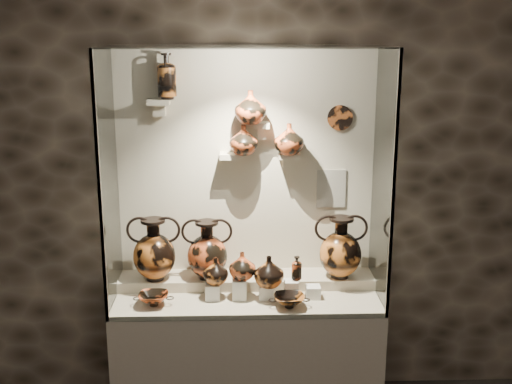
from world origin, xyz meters
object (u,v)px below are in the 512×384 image
(jug_a, at_px, (216,271))
(lekythos_small, at_px, (297,267))
(amphora_right, at_px, (341,247))
(lekythos_tall, at_px, (167,73))
(amphora_mid, at_px, (207,250))
(ovoid_vase_a, at_px, (243,140))
(ovoid_vase_c, at_px, (289,139))
(kylix_right, at_px, (289,300))
(kylix_left, at_px, (154,298))
(amphora_left, at_px, (154,249))
(ovoid_vase_b, at_px, (250,107))
(jug_b, at_px, (242,265))
(jug_c, at_px, (269,271))

(jug_a, distance_m, lekythos_small, 0.51)
(amphora_right, distance_m, lekythos_tall, 1.58)
(amphora_mid, xyz_separation_m, amphora_right, (0.87, -0.01, 0.01))
(jug_a, bearing_deg, ovoid_vase_a, 35.68)
(amphora_right, bearing_deg, lekythos_small, -167.02)
(amphora_mid, xyz_separation_m, ovoid_vase_c, (0.53, 0.06, 0.72))
(jug_a, relative_size, ovoid_vase_c, 0.85)
(kylix_right, xyz_separation_m, ovoid_vase_a, (-0.27, 0.39, 0.93))
(kylix_left, xyz_separation_m, ovoid_vase_c, (0.86, 0.33, 0.94))
(amphora_right, bearing_deg, kylix_right, -154.58)
(lekythos_tall, bearing_deg, amphora_left, -134.48)
(amphora_right, distance_m, lekythos_small, 0.35)
(jug_a, height_order, kylix_right, jug_a)
(ovoid_vase_b, relative_size, ovoid_vase_c, 1.06)
(kylix_left, xyz_separation_m, lekythos_tall, (0.09, 0.36, 1.35))
(jug_b, distance_m, lekythos_small, 0.34)
(jug_c, xyz_separation_m, ovoid_vase_c, (0.14, 0.26, 0.80))
(jug_a, xyz_separation_m, lekythos_small, (0.51, -0.01, 0.03))
(kylix_left, height_order, lekythos_tall, lekythos_tall)
(amphora_mid, height_order, lekythos_tall, lekythos_tall)
(jug_c, xyz_separation_m, kylix_right, (0.12, -0.12, -0.14))
(kylix_left, bearing_deg, amphora_mid, 26.83)
(lekythos_small, bearing_deg, amphora_mid, 148.87)
(amphora_left, bearing_deg, lekythos_tall, 26.19)
(jug_c, bearing_deg, lekythos_small, 24.09)
(amphora_right, bearing_deg, ovoid_vase_c, 152.77)
(amphora_mid, bearing_deg, lekythos_small, 7.58)
(jug_c, bearing_deg, lekythos_tall, 171.34)
(amphora_mid, relative_size, lekythos_small, 2.23)
(jug_a, relative_size, ovoid_vase_b, 0.80)
(amphora_left, distance_m, ovoid_vase_b, 1.11)
(lekythos_small, height_order, lekythos_tall, lekythos_tall)
(jug_a, xyz_separation_m, jug_b, (0.17, 0.00, 0.04))
(lekythos_small, distance_m, ovoid_vase_b, 1.05)
(ovoid_vase_a, bearing_deg, ovoid_vase_b, 1.54)
(jug_a, xyz_separation_m, lekythos_tall, (-0.29, 0.26, 1.22))
(amphora_right, bearing_deg, amphora_left, 164.58)
(jug_b, distance_m, ovoid_vase_c, 0.86)
(lekythos_small, bearing_deg, kylix_left, 171.55)
(amphora_mid, distance_m, jug_a, 0.20)
(amphora_left, bearing_deg, kylix_left, -102.25)
(ovoid_vase_a, bearing_deg, amphora_left, -159.69)
(lekythos_small, xyz_separation_m, ovoid_vase_b, (-0.28, 0.23, 0.98))
(amphora_left, distance_m, jug_c, 0.77)
(lekythos_tall, relative_size, ovoid_vase_b, 1.55)
(amphora_left, xyz_separation_m, amphora_mid, (0.34, 0.01, -0.01))
(jug_b, bearing_deg, ovoid_vase_c, 57.95)
(kylix_right, bearing_deg, amphora_left, 137.88)
(amphora_right, relative_size, kylix_right, 1.72)
(amphora_left, relative_size, jug_b, 2.34)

